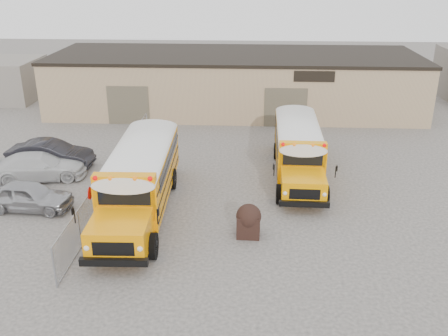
# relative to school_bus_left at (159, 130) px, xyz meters

# --- Properties ---
(ground) EXTENTS (120.00, 120.00, 0.00)m
(ground) POSITION_rel_school_bus_left_xyz_m (4.33, -7.80, -1.92)
(ground) COLOR #494643
(ground) RESTS_ON ground
(warehouse) EXTENTS (30.20, 10.20, 4.67)m
(warehouse) POSITION_rel_school_bus_left_xyz_m (4.33, 12.19, 0.46)
(warehouse) COLOR tan
(warehouse) RESTS_ON ground
(chainlink_fence) EXTENTS (0.07, 18.07, 1.81)m
(chainlink_fence) POSITION_rel_school_bus_left_xyz_m (-1.67, -4.80, -1.01)
(chainlink_fence) COLOR gray
(chainlink_fence) RESTS_ON ground
(school_bus_left) EXTENTS (3.50, 11.40, 3.31)m
(school_bus_left) POSITION_rel_school_bus_left_xyz_m (0.00, 0.00, 0.00)
(school_bus_left) COLOR #FF9603
(school_bus_left) RESTS_ON ground
(school_bus_right) EXTENTS (2.85, 10.34, 3.01)m
(school_bus_right) POSITION_rel_school_bus_left_xyz_m (8.68, 4.50, -0.17)
(school_bus_right) COLOR #FB9800
(school_bus_right) RESTS_ON ground
(tarp_bundle) EXTENTS (1.15, 1.15, 1.57)m
(tarp_bundle) POSITION_rel_school_bus_left_xyz_m (5.70, -9.39, -1.11)
(tarp_bundle) COLOR black
(tarp_bundle) RESTS_ON ground
(car_silver) EXTENTS (4.50, 2.03, 1.50)m
(car_silver) POSITION_rel_school_bus_left_xyz_m (-5.44, -7.35, -1.17)
(car_silver) COLOR #A2A3A7
(car_silver) RESTS_ON ground
(car_white) EXTENTS (5.63, 3.23, 1.54)m
(car_white) POSITION_rel_school_bus_left_xyz_m (-6.45, -3.50, -1.15)
(car_white) COLOR silver
(car_white) RESTS_ON ground
(car_dark) EXTENTS (5.15, 1.93, 1.68)m
(car_dark) POSITION_rel_school_bus_left_xyz_m (-6.41, -1.79, -1.08)
(car_dark) COLOR black
(car_dark) RESTS_ON ground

